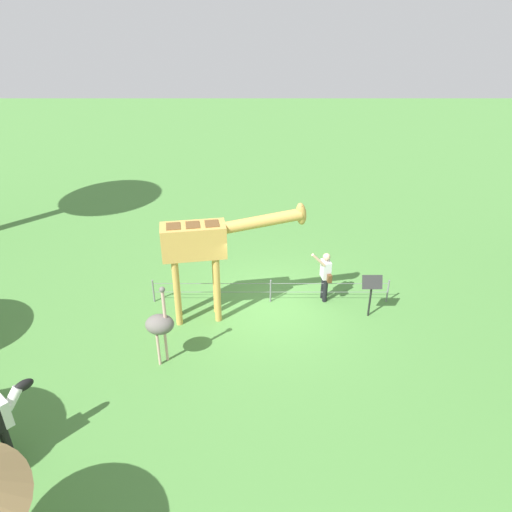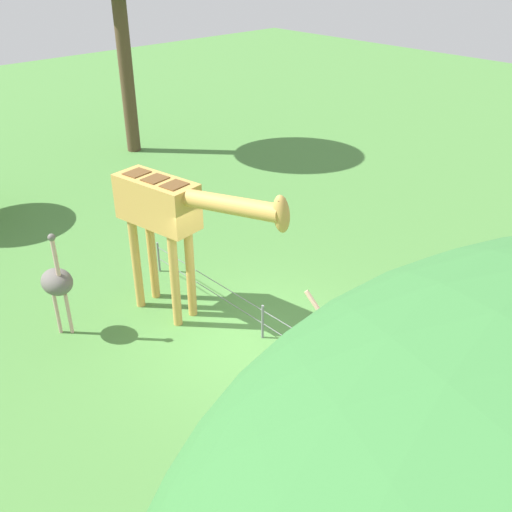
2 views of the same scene
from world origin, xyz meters
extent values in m
plane|color=#4C843D|center=(0.00, 0.00, 0.00)|extent=(60.00, 60.00, 0.00)
cylinder|color=gold|center=(-1.57, -0.36, 1.01)|extent=(0.18, 0.18, 2.03)
cylinder|color=gold|center=(-1.50, -0.79, 1.01)|extent=(0.18, 0.18, 2.03)
cylinder|color=gold|center=(-2.66, -0.54, 1.01)|extent=(0.18, 0.18, 2.03)
cylinder|color=gold|center=(-2.59, -0.97, 1.01)|extent=(0.18, 0.18, 2.03)
cube|color=gold|center=(-2.08, -0.67, 2.48)|extent=(1.79, 0.97, 0.90)
cube|color=brown|center=(-1.59, -0.59, 2.94)|extent=(0.43, 0.49, 0.02)
cube|color=brown|center=(-2.08, -0.67, 2.94)|extent=(0.43, 0.49, 0.02)
cube|color=brown|center=(-2.58, -0.75, 2.94)|extent=(0.43, 0.49, 0.02)
cylinder|color=gold|center=(-0.36, -0.38, 2.89)|extent=(2.36, 0.69, 0.61)
ellipsoid|color=gold|center=(0.77, -0.20, 3.04)|extent=(0.40, 0.31, 0.67)
cylinder|color=brown|center=(0.77, -0.14, 3.22)|extent=(0.05, 0.05, 0.14)
cylinder|color=brown|center=(0.77, -0.26, 3.22)|extent=(0.05, 0.05, 0.14)
cylinder|color=black|center=(1.63, 0.17, 0.39)|extent=(0.14, 0.14, 0.78)
cylinder|color=black|center=(1.60, 0.36, 0.39)|extent=(0.14, 0.14, 0.78)
cube|color=silver|center=(1.62, 0.27, 1.06)|extent=(0.30, 0.40, 0.55)
sphere|color=#D8AD8C|center=(1.62, 0.27, 1.47)|extent=(0.22, 0.22, 0.22)
cylinder|color=#D8AD8C|center=(1.36, 0.06, 1.48)|extent=(0.45, 0.15, 0.45)
cylinder|color=#D8AD8C|center=(1.58, 0.48, 1.05)|extent=(0.08, 0.08, 0.50)
cube|color=brown|center=(1.70, 0.06, 0.88)|extent=(0.15, 0.22, 0.24)
cylinder|color=black|center=(-5.50, -5.42, 0.47)|extent=(0.12, 0.12, 0.95)
cylinder|color=black|center=(-5.28, -5.62, 0.47)|extent=(0.12, 0.12, 0.95)
cube|color=silver|center=(-5.31, -5.43, 1.25)|extent=(0.44, 0.42, 0.60)
cylinder|color=silver|center=(-5.15, -5.26, 1.40)|extent=(0.45, 0.46, 0.47)
ellipsoid|color=black|center=(-4.98, -5.07, 1.55)|extent=(0.40, 0.42, 0.22)
cylinder|color=#CC9E93|center=(-2.69, -2.51, 0.45)|extent=(0.07, 0.07, 0.90)
cylinder|color=#CC9E93|center=(-2.85, -2.67, 0.45)|extent=(0.07, 0.07, 0.90)
ellipsoid|color=#66605B|center=(-2.77, -2.59, 1.18)|extent=(0.70, 0.56, 0.49)
cylinder|color=#CC9E93|center=(-2.62, -2.59, 1.73)|extent=(0.08, 0.08, 0.80)
sphere|color=#66605B|center=(-2.62, -2.59, 2.18)|extent=(0.14, 0.14, 0.14)
cylinder|color=black|center=(2.81, -0.57, 0.47)|extent=(0.06, 0.06, 0.95)
cube|color=#2D2D2D|center=(2.81, -0.57, 1.13)|extent=(0.56, 0.21, 0.38)
cylinder|color=slate|center=(-3.50, 0.14, 0.38)|extent=(0.05, 0.05, 0.75)
cylinder|color=slate|center=(0.00, 0.14, 0.38)|extent=(0.05, 0.05, 0.75)
cylinder|color=slate|center=(3.50, 0.14, 0.38)|extent=(0.05, 0.05, 0.75)
cube|color=slate|center=(0.00, 0.14, 0.64)|extent=(7.00, 0.01, 0.01)
cube|color=slate|center=(0.00, 0.14, 0.34)|extent=(7.00, 0.01, 0.01)
camera|label=1|loc=(-0.44, -12.41, 8.48)|focal=35.08mm
camera|label=2|loc=(6.64, -6.22, 6.96)|focal=40.87mm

